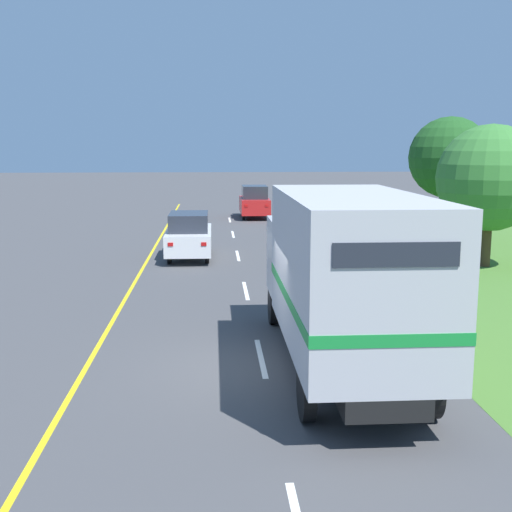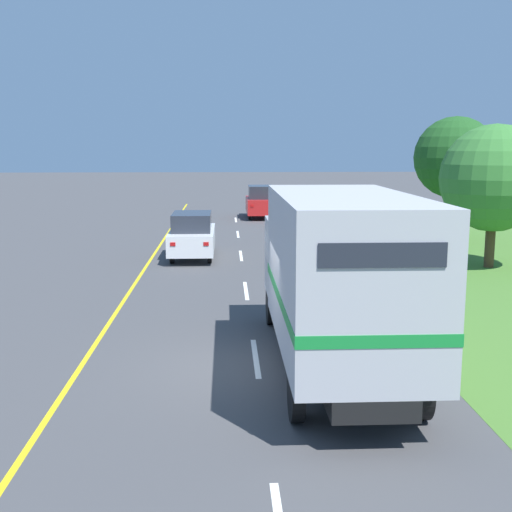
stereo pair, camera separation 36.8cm
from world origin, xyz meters
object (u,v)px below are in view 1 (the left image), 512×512
at_px(highway_sign, 428,241).
at_px(lead_car_red_ahead, 254,202).
at_px(horse_trailer_truck, 343,274).
at_px(roadside_tree_mid, 450,158).
at_px(delineator_post, 434,317).
at_px(lead_car_white, 189,235).
at_px(roadside_tree_near, 490,178).

bearing_deg(highway_sign, lead_car_red_ahead, 100.96).
distance_m(horse_trailer_truck, lead_car_red_ahead, 28.45).
distance_m(roadside_tree_mid, delineator_post, 17.20).
height_order(horse_trailer_truck, lead_car_red_ahead, horse_trailer_truck).
bearing_deg(lead_car_white, roadside_tree_mid, 18.64).
bearing_deg(lead_car_red_ahead, lead_car_white, -103.88).
bearing_deg(lead_car_white, roadside_tree_near, -13.25).
height_order(highway_sign, delineator_post, highway_sign).
relative_size(lead_car_white, highway_sign, 1.61).
distance_m(highway_sign, roadside_tree_near, 5.65).
bearing_deg(lead_car_red_ahead, roadside_tree_near, -65.90).
relative_size(horse_trailer_truck, lead_car_red_ahead, 1.93).
distance_m(horse_trailer_truck, lead_car_white, 14.25).
relative_size(roadside_tree_near, delineator_post, 5.67).
bearing_deg(horse_trailer_truck, highway_sign, 59.68).
distance_m(lead_car_red_ahead, roadside_tree_near, 19.17).
bearing_deg(roadside_tree_near, roadside_tree_mid, 82.06).
relative_size(highway_sign, delineator_post, 2.86).
distance_m(lead_car_white, roadside_tree_near, 11.96).
bearing_deg(roadside_tree_mid, delineator_post, -111.01).
xyz_separation_m(lead_car_red_ahead, roadside_tree_near, (7.77, -17.37, 2.35)).
bearing_deg(highway_sign, lead_car_white, 139.47).
xyz_separation_m(roadside_tree_mid, delineator_post, (-6.04, -15.72, -3.50)).
relative_size(highway_sign, roadside_tree_near, 0.50).
relative_size(lead_car_red_ahead, roadside_tree_near, 0.77).
distance_m(roadside_tree_near, roadside_tree_mid, 6.95).
relative_size(lead_car_red_ahead, delineator_post, 4.39).
xyz_separation_m(lead_car_white, lead_car_red_ahead, (3.63, 14.68, 0.08)).
xyz_separation_m(lead_car_white, roadside_tree_near, (11.40, -2.68, 2.43)).
distance_m(horse_trailer_truck, roadside_tree_near, 13.60).
relative_size(horse_trailer_truck, highway_sign, 2.97).
bearing_deg(roadside_tree_near, highway_sign, -132.67).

